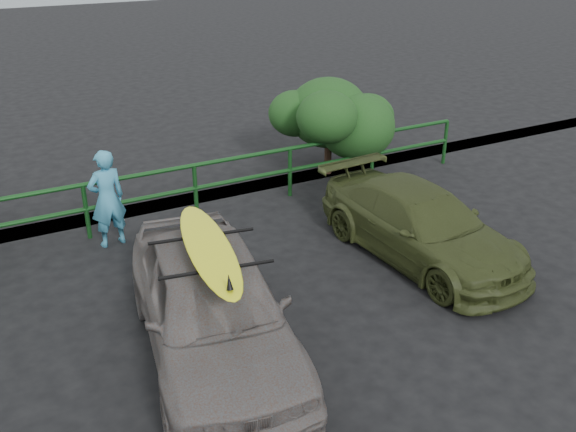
% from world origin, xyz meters
% --- Properties ---
extents(ground, '(80.00, 80.00, 0.00)m').
position_xyz_m(ground, '(0.00, 0.00, 0.00)').
color(ground, black).
extents(guardrail, '(14.00, 0.08, 1.04)m').
position_xyz_m(guardrail, '(0.00, 5.00, 0.52)').
color(guardrail, '#124016').
rests_on(guardrail, ground).
extents(shrub_right, '(3.20, 2.40, 2.53)m').
position_xyz_m(shrub_right, '(5.00, 5.50, 1.26)').
color(shrub_right, '#1C4519').
rests_on(shrub_right, ground).
extents(sedan, '(2.44, 4.53, 1.46)m').
position_xyz_m(sedan, '(-0.34, 0.87, 0.73)').
color(sedan, '#635C59').
rests_on(sedan, ground).
extents(olive_vehicle, '(1.86, 4.08, 1.16)m').
position_xyz_m(olive_vehicle, '(3.63, 1.72, 0.58)').
color(olive_vehicle, '#363F1C').
rests_on(olive_vehicle, ground).
extents(man, '(0.67, 0.49, 1.70)m').
position_xyz_m(man, '(-0.71, 4.58, 0.85)').
color(man, '#3E98BB').
rests_on(man, ground).
extents(roof_rack, '(1.47, 1.15, 0.04)m').
position_xyz_m(roof_rack, '(-0.34, 0.87, 1.49)').
color(roof_rack, black).
rests_on(roof_rack, sedan).
extents(surfboard, '(0.95, 2.59, 0.08)m').
position_xyz_m(surfboard, '(-0.34, 0.87, 1.55)').
color(surfboard, yellow).
rests_on(surfboard, roof_rack).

